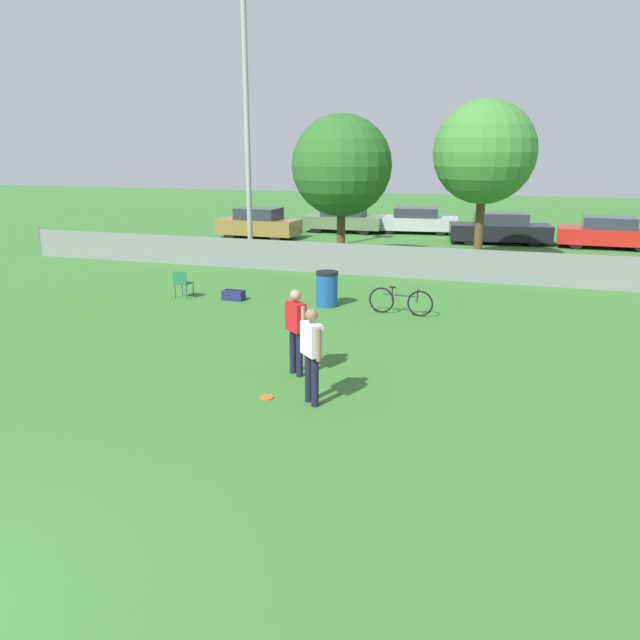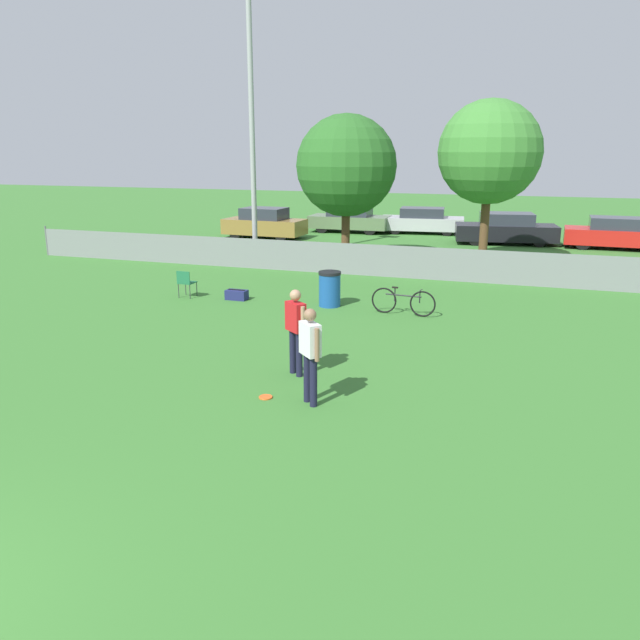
# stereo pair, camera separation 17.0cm
# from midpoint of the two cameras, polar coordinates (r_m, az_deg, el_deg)

# --- Properties ---
(fence_backline) EXTENTS (26.36, 0.07, 1.21)m
(fence_backline) POSITION_cam_midpoint_polar(r_m,az_deg,el_deg) (21.99, 2.28, 5.59)
(fence_backline) COLOR gray
(fence_backline) RESTS_ON ground_plane
(light_pole) EXTENTS (0.90, 0.36, 10.17)m
(light_pole) POSITION_cam_midpoint_polar(r_m,az_deg,el_deg) (24.45, -6.96, 18.99)
(light_pole) COLOR #9E9EA3
(light_pole) RESTS_ON ground_plane
(tree_near_pole) EXTENTS (3.76, 3.76, 5.56)m
(tree_near_pole) POSITION_cam_midpoint_polar(r_m,az_deg,el_deg) (23.90, 1.78, 13.90)
(tree_near_pole) COLOR brown
(tree_near_pole) RESTS_ON ground_plane
(tree_far_right) EXTENTS (3.71, 3.71, 6.03)m
(tree_far_right) POSITION_cam_midpoint_polar(r_m,az_deg,el_deg) (23.98, 14.59, 14.60)
(tree_far_right) COLOR brown
(tree_far_right) RESTS_ON ground_plane
(player_thrower_red) EXTENTS (0.49, 0.44, 1.71)m
(player_thrower_red) POSITION_cam_midpoint_polar(r_m,az_deg,el_deg) (12.00, -2.63, -0.51)
(player_thrower_red) COLOR #191933
(player_thrower_red) RESTS_ON ground_plane
(player_receiver_white) EXTENTS (0.47, 0.46, 1.71)m
(player_receiver_white) POSITION_cam_midpoint_polar(r_m,az_deg,el_deg) (10.60, -1.23, -2.66)
(player_receiver_white) COLOR #191933
(player_receiver_white) RESTS_ON ground_plane
(frisbee_disc) EXTENTS (0.25, 0.25, 0.03)m
(frisbee_disc) POSITION_cam_midpoint_polar(r_m,az_deg,el_deg) (11.22, -5.32, -7.06)
(frisbee_disc) COLOR #E5591E
(frisbee_disc) RESTS_ON ground_plane
(folding_chair_sideline) EXTENTS (0.45, 0.45, 0.81)m
(folding_chair_sideline) POSITION_cam_midpoint_polar(r_m,az_deg,el_deg) (18.94, -12.72, 3.43)
(folding_chair_sideline) COLOR #333338
(folding_chair_sideline) RESTS_ON ground_plane
(bicycle_sideline) EXTENTS (1.75, 0.44, 0.75)m
(bicycle_sideline) POSITION_cam_midpoint_polar(r_m,az_deg,el_deg) (16.74, 7.10, 1.70)
(bicycle_sideline) COLOR black
(bicycle_sideline) RESTS_ON ground_plane
(trash_bin) EXTENTS (0.63, 0.63, 0.99)m
(trash_bin) POSITION_cam_midpoint_polar(r_m,az_deg,el_deg) (17.49, 0.36, 2.88)
(trash_bin) COLOR #194C99
(trash_bin) RESTS_ON ground_plane
(gear_bag_sideline) EXTENTS (0.63, 0.34, 0.31)m
(gear_bag_sideline) POSITION_cam_midpoint_polar(r_m,az_deg,el_deg) (18.48, -8.17, 2.27)
(gear_bag_sideline) COLOR navy
(gear_bag_sideline) RESTS_ON ground_plane
(parked_car_tan) EXTENTS (4.06, 1.89, 1.48)m
(parked_car_tan) POSITION_cam_midpoint_polar(r_m,az_deg,el_deg) (31.44, -5.78, 8.76)
(parked_car_tan) COLOR black
(parked_car_tan) RESTS_ON ground_plane
(parked_car_olive) EXTENTS (4.20, 1.86, 1.35)m
(parked_car_olive) POSITION_cam_midpoint_polar(r_m,az_deg,el_deg) (33.54, 2.04, 9.18)
(parked_car_olive) COLOR black
(parked_car_olive) RESTS_ON ground_plane
(parked_car_silver) EXTENTS (4.44, 2.19, 1.33)m
(parked_car_silver) POSITION_cam_midpoint_polar(r_m,az_deg,el_deg) (33.49, 8.63, 8.97)
(parked_car_silver) COLOR black
(parked_car_silver) RESTS_ON ground_plane
(parked_car_dark) EXTENTS (4.79, 2.52, 1.43)m
(parked_car_dark) POSITION_cam_midpoint_polar(r_m,az_deg,el_deg) (30.55, 15.95, 8.03)
(parked_car_dark) COLOR black
(parked_car_dark) RESTS_ON ground_plane
(parked_car_red) EXTENTS (4.26, 1.90, 1.39)m
(parked_car_red) POSITION_cam_midpoint_polar(r_m,az_deg,el_deg) (30.73, 24.70, 7.24)
(parked_car_red) COLOR black
(parked_car_red) RESTS_ON ground_plane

